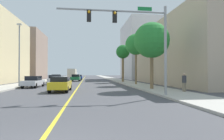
% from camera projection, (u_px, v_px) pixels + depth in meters
% --- Properties ---
extents(ground, '(192.00, 192.00, 0.00)m').
position_uv_depth(ground, '(82.00, 80.00, 45.50)').
color(ground, '#47474C').
extents(sidewalk_left, '(3.52, 168.00, 0.15)m').
position_uv_depth(sidewalk_left, '(46.00, 80.00, 44.41)').
color(sidewalk_left, '#B2ADA3').
rests_on(sidewalk_left, ground).
extents(sidewalk_right, '(3.52, 168.00, 0.15)m').
position_uv_depth(sidewalk_right, '(117.00, 80.00, 46.59)').
color(sidewalk_right, '#B2ADA3').
rests_on(sidewalk_right, ground).
extents(lane_marking_center, '(0.16, 144.00, 0.01)m').
position_uv_depth(lane_marking_center, '(82.00, 80.00, 45.50)').
color(lane_marking_center, yellow).
rests_on(lane_marking_center, ground).
extents(building_left_far, '(17.47, 14.83, 13.89)m').
position_uv_depth(building_left_far, '(12.00, 55.00, 55.44)').
color(building_left_far, gray).
rests_on(building_left_far, ground).
extents(building_right_near, '(12.90, 25.91, 9.98)m').
position_uv_depth(building_right_near, '(194.00, 54.00, 31.06)').
color(building_right_near, tan).
rests_on(building_right_near, ground).
extents(building_right_far, '(17.74, 16.74, 16.64)m').
position_uv_depth(building_right_far, '(154.00, 51.00, 56.49)').
color(building_right_far, silver).
rests_on(building_right_far, ground).
extents(traffic_signal_mast, '(8.23, 0.36, 6.79)m').
position_uv_depth(traffic_signal_mast, '(136.00, 31.00, 14.21)').
color(traffic_signal_mast, gray).
rests_on(traffic_signal_mast, sidewalk_right).
extents(street_lamp, '(0.56, 0.28, 7.83)m').
position_uv_depth(street_lamp, '(19.00, 51.00, 23.54)').
color(street_lamp, gray).
rests_on(street_lamp, sidewalk_left).
extents(palm_near, '(3.80, 3.80, 7.05)m').
position_uv_depth(palm_near, '(152.00, 41.00, 20.14)').
color(palm_near, brown).
rests_on(palm_near, sidewalk_right).
extents(palm_mid, '(3.13, 3.13, 7.49)m').
position_uv_depth(palm_mid, '(136.00, 45.00, 28.13)').
color(palm_mid, brown).
rests_on(palm_mid, sidewalk_right).
extents(palm_far, '(2.60, 2.60, 7.00)m').
position_uv_depth(palm_far, '(123.00, 53.00, 36.01)').
color(palm_far, brown).
rests_on(palm_far, sidewalk_right).
extents(car_white, '(1.95, 3.86, 1.49)m').
position_uv_depth(car_white, '(55.00, 80.00, 29.71)').
color(car_white, white).
rests_on(car_white, ground).
extents(car_blue, '(1.79, 4.20, 1.32)m').
position_uv_depth(car_blue, '(79.00, 77.00, 51.25)').
color(car_blue, '#1E389E').
rests_on(car_blue, ground).
extents(car_gray, '(1.89, 4.12, 1.52)m').
position_uv_depth(car_gray, '(56.00, 78.00, 37.51)').
color(car_gray, slate).
rests_on(car_gray, ground).
extents(car_green, '(1.98, 4.20, 1.49)m').
position_uv_depth(car_green, '(76.00, 78.00, 41.57)').
color(car_green, '#196638').
rests_on(car_green, ground).
extents(car_silver, '(1.86, 4.42, 1.43)m').
position_uv_depth(car_silver, '(33.00, 82.00, 23.69)').
color(car_silver, '#BCBCC1').
rests_on(car_silver, ground).
extents(car_yellow, '(1.81, 3.93, 1.45)m').
position_uv_depth(car_yellow, '(61.00, 84.00, 18.25)').
color(car_yellow, gold).
rests_on(car_yellow, ground).
extents(delivery_truck, '(2.70, 8.30, 3.12)m').
position_uv_depth(delivery_truck, '(72.00, 73.00, 62.36)').
color(delivery_truck, silver).
rests_on(delivery_truck, ground).
extents(pedestrian, '(0.38, 0.38, 1.64)m').
position_uv_depth(pedestrian, '(184.00, 82.00, 16.89)').
color(pedestrian, '#726651').
rests_on(pedestrian, sidewalk_right).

